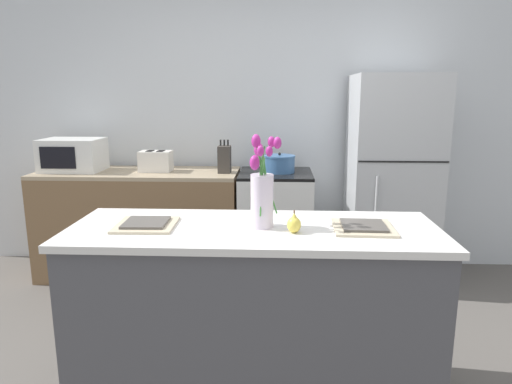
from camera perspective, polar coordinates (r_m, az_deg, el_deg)
The scene contains 13 objects.
back_wall at distance 4.13m, azimuth 1.16°, elevation 9.45°, with size 5.20×0.08×2.70m.
kitchen_island at distance 2.39m, azimuth -0.29°, elevation -14.89°, with size 1.80×0.66×0.91m.
back_counter at distance 4.06m, azimuth -14.24°, elevation -3.82°, with size 1.68×0.60×0.91m.
stove_range at distance 3.88m, azimuth 2.42°, elevation -4.16°, with size 0.60×0.61×0.91m.
refrigerator at distance 3.91m, azimuth 16.55°, elevation 1.37°, with size 0.68×0.67×1.70m.
flower_vase at distance 2.18m, azimuth 0.75°, elevation 0.01°, with size 0.15×0.18×0.45m.
pear_figurine at distance 2.13m, azimuth 4.77°, elevation -3.99°, with size 0.07×0.07×0.11m.
plate_setting_left at distance 2.30m, azimuth -13.58°, elevation -3.91°, with size 0.29×0.29×0.02m.
plate_setting_right at distance 2.25m, azimuth 13.26°, elevation -4.27°, with size 0.29×0.29×0.02m.
toaster at distance 3.91m, azimuth -12.42°, elevation 3.79°, with size 0.28×0.18×0.17m.
cooking_pot at distance 3.78m, azimuth 2.95°, elevation 3.55°, with size 0.26×0.26×0.16m.
microwave at distance 4.13m, azimuth -21.92°, elevation 4.33°, with size 0.48×0.37×0.27m.
knife_block at distance 3.76m, azimuth -3.96°, elevation 4.13°, with size 0.10×0.14×0.27m.
Camera 1 is at (0.11, -2.13, 1.54)m, focal length 32.00 mm.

